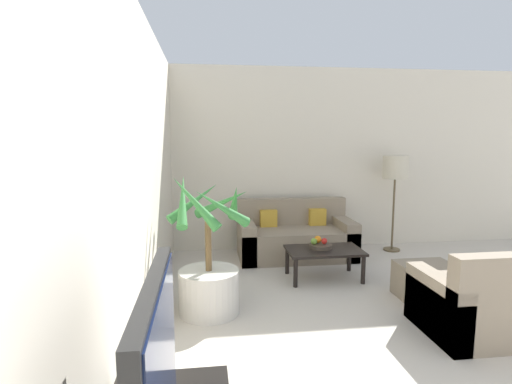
{
  "coord_description": "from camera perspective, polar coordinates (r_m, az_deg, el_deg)",
  "views": [
    {
      "loc": [
        -2.54,
        0.55,
        1.7
      ],
      "look_at": [
        -1.89,
        5.47,
        1.0
      ],
      "focal_mm": 28.0,
      "sensor_mm": 36.0,
      "label": 1
    }
  ],
  "objects": [
    {
      "name": "fruit_bowl",
      "position": [
        4.9,
        9.19,
        -7.65
      ],
      "size": [
        0.27,
        0.27,
        0.05
      ],
      "color": "#42382D",
      "rests_on": "coffee_table"
    },
    {
      "name": "wall_left",
      "position": [
        2.72,
        -17.92,
        0.22
      ],
      "size": [
        0.06,
        7.99,
        2.7
      ],
      "color": "beige",
      "rests_on": "ground_plane"
    },
    {
      "name": "television",
      "position": [
        1.47,
        -13.98,
        -24.99
      ],
      "size": [
        0.18,
        0.81,
        0.68
      ],
      "color": "black",
      "rests_on": "tv_console"
    },
    {
      "name": "armchair",
      "position": [
        4.01,
        28.76,
        -13.9
      ],
      "size": [
        0.82,
        0.78,
        0.8
      ],
      "color": "gray",
      "rests_on": "ground_plane"
    },
    {
      "name": "apple_green",
      "position": [
        4.87,
        8.28,
        -6.98
      ],
      "size": [
        0.08,
        0.08,
        0.08
      ],
      "color": "olive",
      "rests_on": "fruit_bowl"
    },
    {
      "name": "floor_lamp",
      "position": [
        6.16,
        19.29,
        2.87
      ],
      "size": [
        0.36,
        0.36,
        1.41
      ],
      "color": "brown",
      "rests_on": "ground_plane"
    },
    {
      "name": "wall_back",
      "position": [
        6.41,
        15.94,
        4.58
      ],
      "size": [
        7.61,
        0.06,
        2.7
      ],
      "color": "beige",
      "rests_on": "ground_plane"
    },
    {
      "name": "apple_red",
      "position": [
        4.9,
        9.73,
        -6.92
      ],
      "size": [
        0.07,
        0.07,
        0.07
      ],
      "color": "red",
      "rests_on": "fruit_bowl"
    },
    {
      "name": "sofa_loveseat",
      "position": [
        5.7,
        5.62,
        -6.53
      ],
      "size": [
        1.6,
        0.79,
        0.79
      ],
      "color": "gray",
      "rests_on": "ground_plane"
    },
    {
      "name": "coffee_table",
      "position": [
        4.88,
        9.71,
        -8.61
      ],
      "size": [
        0.89,
        0.54,
        0.36
      ],
      "color": "black",
      "rests_on": "ground_plane"
    },
    {
      "name": "potted_palm",
      "position": [
        3.93,
        -6.73,
        -11.49
      ],
      "size": [
        0.83,
        0.84,
        1.37
      ],
      "color": "beige",
      "rests_on": "ground_plane"
    },
    {
      "name": "ottoman",
      "position": [
        4.66,
        23.13,
        -11.66
      ],
      "size": [
        0.57,
        0.45,
        0.37
      ],
      "color": "gray",
      "rests_on": "ground_plane"
    },
    {
      "name": "orange_fruit",
      "position": [
        4.94,
        8.82,
        -6.69
      ],
      "size": [
        0.09,
        0.09,
        0.09
      ],
      "color": "orange",
      "rests_on": "fruit_bowl"
    }
  ]
}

